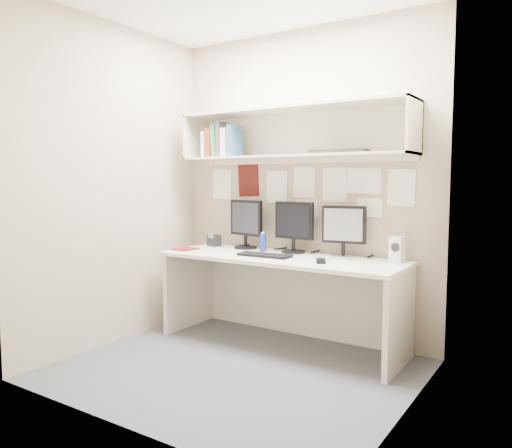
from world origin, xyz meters
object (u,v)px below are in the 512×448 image
Objects in this scene: desk at (281,300)px; keyboard at (265,255)px; speaker at (397,249)px; monitor_left at (246,222)px; desk_phone at (214,240)px; monitor_right at (344,229)px; maroon_notebook at (186,249)px; monitor_center at (294,225)px.

keyboard is at bearing -134.29° from desk.
speaker reaches higher than keyboard.
desk_phone is (-0.34, -0.03, -0.18)m from monitor_left.
desk is 4.92× the size of monitor_right.
monitor_left reaches higher than maroon_notebook.
speaker is at bearing 4.80° from monitor_center.
keyboard is 2.26× the size of speaker.
speaker is at bearing 15.72° from keyboard.
monitor_center reaches higher than desk.
speaker reaches higher than desk.
monitor_center is 0.99× the size of keyboard.
monitor_right is 0.66m from keyboard.
desk_phone is at bearing 167.21° from desk.
maroon_notebook is at bearing -160.59° from speaker.
monitor_center is 3.12× the size of desk_phone.
maroon_notebook reaches higher than desk.
monitor_left is at bearing -175.02° from monitor_center.
monitor_left reaches higher than desk_phone.
monitor_right reaches higher than maroon_notebook.
monitor_center reaches higher than keyboard.
maroon_notebook is at bearing -179.01° from keyboard.
keyboard is 1.02m from speaker.
keyboard reaches higher than maroon_notebook.
desk_phone is (-1.70, -0.03, -0.04)m from speaker.
keyboard is at bearing -27.19° from monitor_left.
desk_phone is (-0.73, 0.29, 0.04)m from keyboard.
monitor_right is 2.12× the size of speaker.
maroon_notebook is at bearing -125.45° from monitor_left.
maroon_notebook is (-0.39, -0.36, -0.23)m from monitor_left.
monitor_center is at bearing 21.91° from desk_phone.
keyboard is 0.79m from desk_phone.
speaker is (0.87, 0.22, 0.46)m from desk.
desk is at bearing 43.33° from keyboard.
maroon_notebook is (-1.76, -0.36, -0.09)m from speaker.
monitor_center reaches higher than speaker.
desk_phone is at bearing -171.31° from speaker.
monitor_center reaches higher than maroon_notebook.
desk_phone is (0.05, 0.33, 0.05)m from maroon_notebook.
desk_phone is at bearing -172.89° from monitor_center.
monitor_right reaches higher than desk.
monitor_center is at bearing -172.43° from speaker.
monitor_right is at bearing 26.50° from desk.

